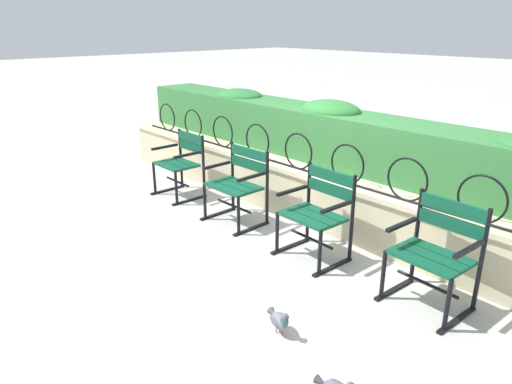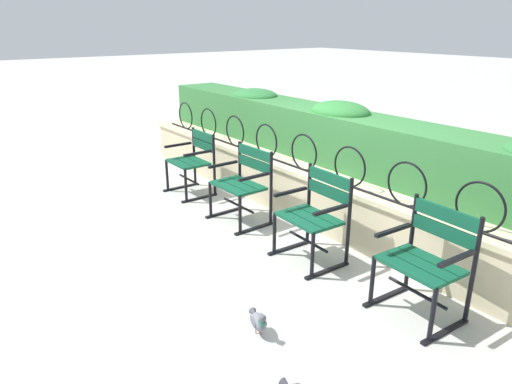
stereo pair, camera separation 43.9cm
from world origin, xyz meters
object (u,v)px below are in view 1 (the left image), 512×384
Objects in this scene: park_chair_leftmost at (181,162)px; park_chair_centre_left at (239,183)px; pigeon_near_chairs at (279,320)px; park_chair_centre_right at (318,212)px; park_chair_rightmost at (436,251)px.

park_chair_centre_left is at bearing -0.25° from park_chair_leftmost.
park_chair_centre_left reaches higher than pigeon_near_chairs.
park_chair_centre_left is 2.18m from pigeon_near_chairs.
park_chair_centre_right is at bearing 118.97° from pigeon_near_chairs.
park_chair_rightmost reaches higher than park_chair_centre_left.
park_chair_rightmost is 3.09× the size of pigeon_near_chairs.
park_chair_centre_right is at bearing -176.95° from park_chair_rightmost.
pigeon_near_chairs is at bearing -61.03° from park_chair_centre_right.
park_chair_rightmost is (3.54, 0.06, 0.01)m from park_chair_leftmost.
pigeon_near_chairs is at bearing -32.27° from park_chair_centre_left.
park_chair_rightmost reaches higher than park_chair_leftmost.
park_chair_centre_left is at bearing -179.91° from park_chair_centre_right.
park_chair_rightmost is 1.38m from pigeon_near_chairs.
park_chair_leftmost is 1.18m from park_chair_centre_left.
park_chair_rightmost is at bearing 3.05° from park_chair_centre_right.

